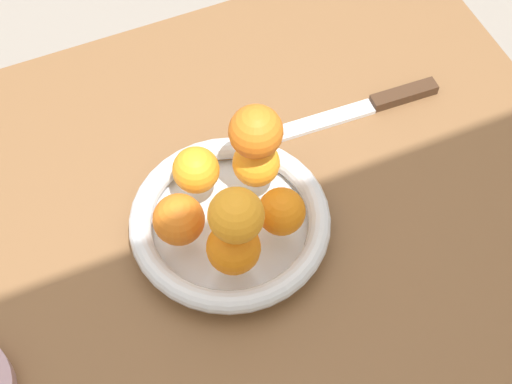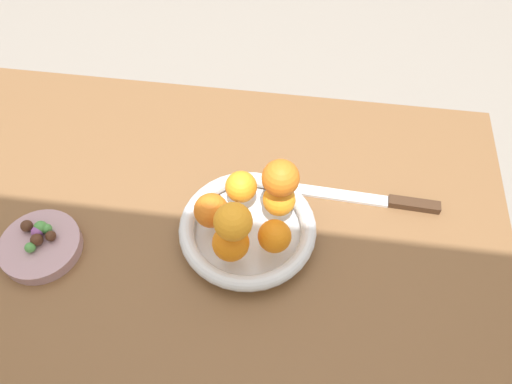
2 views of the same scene
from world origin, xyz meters
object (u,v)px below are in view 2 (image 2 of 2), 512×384
Objects in this scene: orange_4 at (231,243)px; candy_ball_5 at (37,232)px; candy_ball_4 at (27,226)px; orange_2 at (241,187)px; fruit_bowl at (248,229)px; orange_1 at (279,200)px; knife at (379,200)px; orange_0 at (275,236)px; candy_ball_0 at (41,227)px; orange_3 at (211,210)px; candy_dish at (41,246)px; candy_ball_3 at (47,229)px; dining_table at (192,266)px; candy_ball_2 at (30,248)px; candy_ball_6 at (37,240)px; orange_5 at (281,178)px; candy_ball_1 at (51,236)px; orange_6 at (233,222)px.

candy_ball_5 is at bearing 0.16° from orange_4.
orange_2 is at bearing -163.50° from candy_ball_4.
candy_ball_5 is at bearing 9.47° from fruit_bowl.
knife is at bearing -159.12° from orange_1.
orange_4 is at bearing 90.36° from orange_2.
candy_ball_5 reaches higher than knife.
orange_2 is at bearing -52.97° from orange_0.
candy_ball_0 is 0.01m from candy_ball_5.
orange_3 is 2.59× the size of candy_ball_0.
orange_0 is at bearing -174.43° from candy_dish.
candy_ball_3 is at bearing -179.26° from candy_ball_4.
candy_dish is at bearing 11.23° from dining_table.
candy_ball_2 is (0.00, 0.04, -0.00)m from candy_ball_0.
orange_4 is at bearing 159.21° from dining_table.
candy_ball_6 reaches higher than candy_ball_3.
candy_ball_6 is (0.01, 0.02, 0.00)m from candy_ball_3.
candy_ball_4 is (0.03, 0.00, 0.00)m from candy_ball_3.
orange_5 is 0.23× the size of knife.
candy_ball_1 and candy_ball_2 have the same top height.
candy_ball_1 is 0.05m from candy_ball_4.
candy_ball_4 is at bearing 2.05° from orange_0.
fruit_bowl is 0.08m from orange_4.
candy_ball_2 is 0.03m from candy_ball_5.
orange_6 reaches higher than candy_ball_3.
orange_6 is at bearing 18.33° from orange_0.
orange_4 is 3.35× the size of candy_ball_2.
orange_4 reaches higher than dining_table.
candy_ball_2 and candy_ball_3 have the same top height.
candy_ball_5 is at bearing -71.75° from candy_dish.
orange_6 is 0.34m from candy_ball_6.
candy_ball_1 is 0.04m from candy_ball_2.
candy_ball_0 is at bearing 12.36° from orange_5.
orange_3 is 0.09m from orange_6.
orange_0 is 0.20× the size of knife.
candy_ball_0 reaches higher than candy_dish.
orange_4 is at bearing 178.51° from candy_ball_3.
orange_5 is at bearing -157.73° from dining_table.
candy_ball_3 is (0.38, 0.08, -0.04)m from orange_1.
candy_ball_0 is at bearing 17.62° from orange_2.
orange_5 is (-0.07, 0.02, 0.06)m from orange_2.
candy_ball_1 is (-0.02, 0.01, -0.00)m from candy_ball_0.
orange_1 is 0.11m from orange_3.
candy_dish is 0.29m from orange_3.
candy_dish is at bearing 3.11° from orange_6.
candy_ball_5 reaches higher than candy_ball_1.
candy_dish is 2.23× the size of orange_5.
orange_6 is 0.33m from candy_ball_3.
orange_1 is 0.40m from candy_ball_6.
orange_3 is 3.28× the size of candy_ball_2.
candy_ball_2 is at bearing 14.11° from fruit_bowl.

